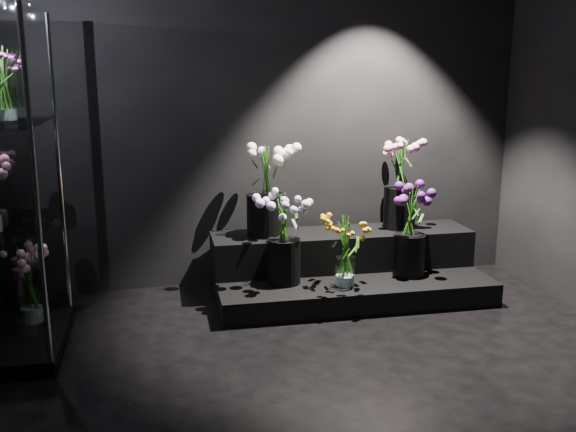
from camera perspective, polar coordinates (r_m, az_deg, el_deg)
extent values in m
plane|color=black|center=(3.40, 4.32, -16.23)|extent=(4.00, 4.00, 0.00)
plane|color=black|center=(4.93, -1.88, 9.94)|extent=(4.00, 0.00, 4.00)
cube|color=black|center=(4.83, 5.51, -6.16)|extent=(1.99, 0.89, 0.17)
cube|color=black|center=(4.96, 4.81, -2.93)|extent=(1.99, 0.44, 0.28)
cube|color=black|center=(4.28, -22.84, -10.22)|extent=(0.54, 0.91, 0.09)
cube|color=white|center=(4.07, -23.72, -0.76)|extent=(0.48, 0.85, 0.01)
cylinder|color=white|center=(4.53, 5.09, -4.91)|extent=(0.14, 0.14, 0.21)
cylinder|color=black|center=(4.55, -0.37, -4.04)|extent=(0.24, 0.24, 0.32)
cylinder|color=black|center=(4.81, 10.71, -3.41)|extent=(0.23, 0.23, 0.31)
cylinder|color=black|center=(4.77, -2.02, 0.11)|extent=(0.28, 0.28, 0.31)
cylinder|color=black|center=(5.06, 9.88, 0.75)|extent=(0.25, 0.25, 0.33)
cylinder|color=white|center=(4.09, -23.78, 9.09)|extent=(0.12, 0.12, 0.19)
cylinder|color=white|center=(4.38, -21.89, -7.04)|extent=(0.14, 0.14, 0.28)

